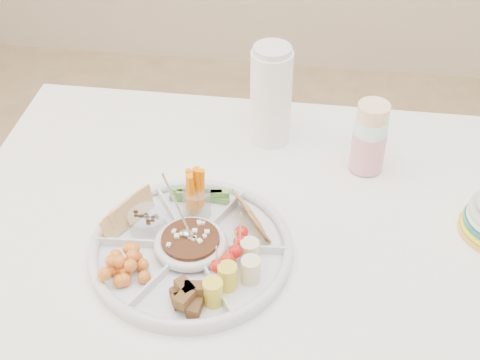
# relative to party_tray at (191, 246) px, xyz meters

# --- Properties ---
(party_tray) EXTENTS (0.40, 0.40, 0.04)m
(party_tray) POSITION_rel_party_tray_xyz_m (0.00, 0.00, 0.00)
(party_tray) COLOR silver
(party_tray) RESTS_ON dining_table
(bean_dip) EXTENTS (0.12, 0.12, 0.04)m
(bean_dip) POSITION_rel_party_tray_xyz_m (0.00, 0.00, 0.01)
(bean_dip) COLOR #35190E
(bean_dip) RESTS_ON party_tray
(tortillas) EXTENTS (0.10, 0.10, 0.05)m
(tortillas) POSITION_rel_party_tray_xyz_m (0.11, 0.07, 0.02)
(tortillas) COLOR #BD6A31
(tortillas) RESTS_ON party_tray
(carrot_cucumber) EXTENTS (0.12, 0.12, 0.10)m
(carrot_cucumber) POSITION_rel_party_tray_xyz_m (-0.01, 0.13, 0.04)
(carrot_cucumber) COLOR #FF8200
(carrot_cucumber) RESTS_ON party_tray
(pita_raisins) EXTENTS (0.11, 0.11, 0.06)m
(pita_raisins) POSITION_rel_party_tray_xyz_m (-0.12, 0.06, 0.02)
(pita_raisins) COLOR tan
(pita_raisins) RESTS_ON party_tray
(cherries) EXTENTS (0.12, 0.12, 0.04)m
(cherries) POSITION_rel_party_tray_xyz_m (-0.11, -0.07, 0.01)
(cherries) COLOR orange
(cherries) RESTS_ON party_tray
(granola_chunks) EXTENTS (0.11, 0.11, 0.04)m
(granola_chunks) POSITION_rel_party_tray_xyz_m (0.01, -0.13, 0.01)
(granola_chunks) COLOR brown
(granola_chunks) RESTS_ON party_tray
(banana_tomato) EXTENTS (0.12, 0.12, 0.09)m
(banana_tomato) POSITION_rel_party_tray_xyz_m (0.12, -0.06, 0.04)
(banana_tomato) COLOR #FFF483
(banana_tomato) RESTS_ON party_tray
(cup_stack) EXTENTS (0.09, 0.09, 0.20)m
(cup_stack) POSITION_rel_party_tray_xyz_m (0.33, 0.31, 0.08)
(cup_stack) COLOR silver
(cup_stack) RESTS_ON dining_table
(thermos) EXTENTS (0.09, 0.09, 0.24)m
(thermos) POSITION_rel_party_tray_xyz_m (0.11, 0.39, 0.10)
(thermos) COLOR white
(thermos) RESTS_ON dining_table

